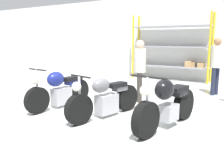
# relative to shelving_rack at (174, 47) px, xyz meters

# --- Properties ---
(ground_plane) EXTENTS (30.00, 30.00, 0.00)m
(ground_plane) POSITION_rel_shelving_rack_xyz_m (0.44, -5.95, -1.38)
(ground_plane) COLOR silver
(back_wall) EXTENTS (30.00, 0.08, 3.60)m
(back_wall) POSITION_rel_shelving_rack_xyz_m (0.44, 0.36, 0.42)
(back_wall) COLOR silver
(back_wall) RESTS_ON ground_plane
(shelving_rack) EXTENTS (3.32, 0.63, 2.74)m
(shelving_rack) POSITION_rel_shelving_rack_xyz_m (0.00, 0.00, 0.00)
(shelving_rack) COLOR gold
(shelving_rack) RESTS_ON ground_plane
(motorcycle_blue) EXTENTS (0.61, 2.01, 1.04)m
(motorcycle_blue) POSITION_rel_shelving_rack_xyz_m (-0.98, -5.78, -0.92)
(motorcycle_blue) COLOR black
(motorcycle_blue) RESTS_ON ground_plane
(motorcycle_grey) EXTENTS (0.73, 2.06, 1.00)m
(motorcycle_grey) POSITION_rel_shelving_rack_xyz_m (0.43, -5.82, -0.97)
(motorcycle_grey) COLOR black
(motorcycle_grey) RESTS_ON ground_plane
(motorcycle_black) EXTENTS (0.71, 2.08, 1.09)m
(motorcycle_black) POSITION_rel_shelving_rack_xyz_m (1.82, -5.76, -0.91)
(motorcycle_black) COLOR black
(motorcycle_black) RESTS_ON ground_plane
(person_browsing) EXTENTS (0.42, 0.42, 1.75)m
(person_browsing) POSITION_rel_shelving_rack_xyz_m (2.03, -2.12, -0.35)
(person_browsing) COLOR #1E2338
(person_browsing) RESTS_ON ground_plane
(person_near_rack) EXTENTS (0.43, 0.43, 1.68)m
(person_near_rack) POSITION_rel_shelving_rack_xyz_m (0.45, -4.15, -0.39)
(person_near_rack) COLOR #38332D
(person_near_rack) RESTS_ON ground_plane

